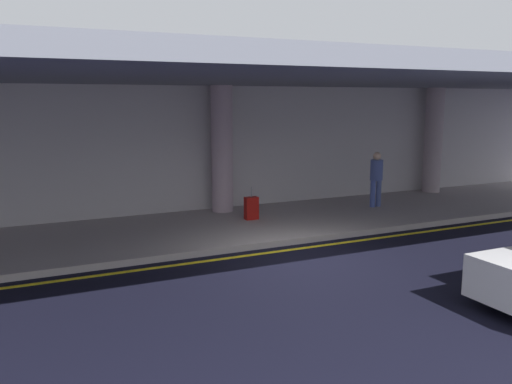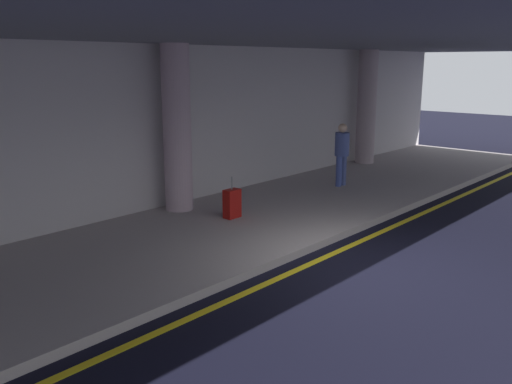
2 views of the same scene
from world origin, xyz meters
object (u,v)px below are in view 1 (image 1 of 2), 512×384
traveler_with_luggage (376,176)px  suitcase_upright_primary (251,208)px  support_column_far_left (222,149)px  support_column_left_mid (433,140)px

traveler_with_luggage → suitcase_upright_primary: (-4.20, 0.00, -0.65)m
support_column_far_left → traveler_with_luggage: support_column_far_left is taller
support_column_left_mid → traveler_with_luggage: size_ratio=2.17×
traveler_with_luggage → suitcase_upright_primary: bearing=79.7°
support_column_left_mid → traveler_with_luggage: (-3.50, -1.38, -0.86)m
support_column_far_left → support_column_left_mid: bearing=0.0°
traveler_with_luggage → suitcase_upright_primary: 4.25m
traveler_with_luggage → suitcase_upright_primary: size_ratio=1.87×
support_column_far_left → suitcase_upright_primary: 2.07m
support_column_far_left → support_column_left_mid: (8.00, 0.00, 0.00)m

